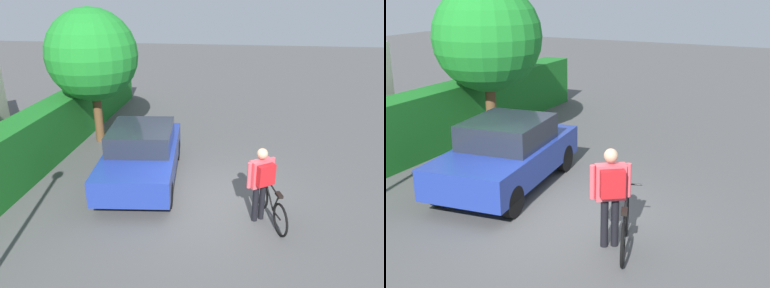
# 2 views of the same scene
# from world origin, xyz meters

# --- Properties ---
(ground_plane) EXTENTS (60.00, 60.00, 0.00)m
(ground_plane) POSITION_xyz_m (0.00, 0.00, 0.00)
(ground_plane) COLOR #4C4C4C
(parked_car_near) EXTENTS (4.11, 2.22, 1.49)m
(parked_car_near) POSITION_xyz_m (0.83, 1.70, 0.76)
(parked_car_near) COLOR navy
(parked_car_near) RESTS_ON ground
(bicycle) EXTENTS (1.71, 0.71, 0.96)m
(bicycle) POSITION_xyz_m (-0.65, -1.60, 0.39)
(bicycle) COLOR black
(bicycle) RESTS_ON ground
(person_rider) EXTENTS (0.53, 0.59, 1.72)m
(person_rider) POSITION_xyz_m (-0.69, -1.35, 1.05)
(person_rider) COLOR black
(person_rider) RESTS_ON ground
(tree_kerbside) EXTENTS (2.89, 2.89, 4.35)m
(tree_kerbside) POSITION_xyz_m (3.35, 3.88, 2.89)
(tree_kerbside) COLOR brown
(tree_kerbside) RESTS_ON ground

